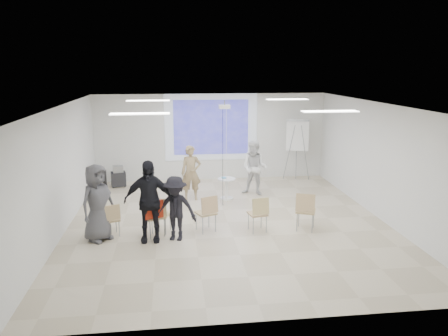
{
  "coord_description": "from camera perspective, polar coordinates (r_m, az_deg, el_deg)",
  "views": [
    {
      "loc": [
        -1.38,
        -10.5,
        3.9
      ],
      "look_at": [
        0.0,
        0.8,
        1.25
      ],
      "focal_mm": 35.0,
      "sensor_mm": 36.0,
      "label": 1
    }
  ],
  "objects": [
    {
      "name": "chair_right_far",
      "position": [
        10.72,
        10.61,
        -5.21
      ],
      "size": [
        0.61,
        0.62,
        0.97
      ],
      "rotation": [
        0.0,
        0.0,
        -0.4
      ],
      "color": "tan",
      "rests_on": "floor"
    },
    {
      "name": "laptop",
      "position": [
        10.65,
        -8.24,
        -5.78
      ],
      "size": [
        0.39,
        0.33,
        0.03
      ],
      "primitive_type": "imported",
      "rotation": [
        0.0,
        0.0,
        2.81
      ],
      "color": "black",
      "rests_on": "chair_left_inner"
    },
    {
      "name": "audience_mid",
      "position": [
        10.0,
        -6.38,
        -4.73
      ],
      "size": [
        1.23,
        0.89,
        1.7
      ],
      "primitive_type": "imported",
      "rotation": [
        0.0,
        0.0,
        -0.29
      ],
      "color": "black",
      "rests_on": "floor"
    },
    {
      "name": "ceiling",
      "position": [
        10.63,
        0.53,
        8.51
      ],
      "size": [
        8.0,
        9.0,
        0.1
      ],
      "primitive_type": "cube",
      "color": "white",
      "rests_on": "wall_back"
    },
    {
      "name": "chair_left_inner",
      "position": [
        10.55,
        -8.4,
        -5.7
      ],
      "size": [
        0.54,
        0.56,
        0.89
      ],
      "rotation": [
        0.0,
        0.0,
        -0.34
      ],
      "color": "tan",
      "rests_on": "floor"
    },
    {
      "name": "audience_left",
      "position": [
        9.96,
        -9.86,
        -3.53
      ],
      "size": [
        1.29,
        0.81,
        2.17
      ],
      "primitive_type": "imported",
      "rotation": [
        0.0,
        0.0,
        -0.05
      ],
      "color": "black",
      "rests_on": "floor"
    },
    {
      "name": "pedestal_table",
      "position": [
        13.11,
        0.33,
        -2.53
      ],
      "size": [
        0.61,
        0.61,
        0.66
      ],
      "rotation": [
        0.0,
        0.0,
        0.16
      ],
      "color": "white",
      "rests_on": "floor"
    },
    {
      "name": "player_right",
      "position": [
        13.47,
        4.04,
        0.38
      ],
      "size": [
        1.13,
        1.04,
        1.88
      ],
      "primitive_type": "imported",
      "rotation": [
        0.0,
        0.0,
        -0.44
      ],
      "color": "white",
      "rests_on": "floor"
    },
    {
      "name": "fluor_panel_sw",
      "position": [
        9.07,
        -10.93,
        6.98
      ],
      "size": [
        1.2,
        0.3,
        0.02
      ],
      "primitive_type": "cube",
      "color": "white",
      "rests_on": "ceiling"
    },
    {
      "name": "controller_right",
      "position": [
        13.61,
        3.12,
        1.94
      ],
      "size": [
        0.09,
        0.13,
        0.04
      ],
      "primitive_type": "cube",
      "rotation": [
        0.0,
        0.0,
        -0.44
      ],
      "color": "silver",
      "rests_on": "player_right"
    },
    {
      "name": "ceiling_projector",
      "position": [
        12.14,
        0.07,
        7.38
      ],
      "size": [
        0.3,
        0.25,
        3.0
      ],
      "color": "white",
      "rests_on": "ceiling"
    },
    {
      "name": "wall_left",
      "position": [
        11.1,
        -20.7,
        -0.25
      ],
      "size": [
        0.1,
        9.0,
        3.0
      ],
      "primitive_type": "cube",
      "color": "silver",
      "rests_on": "floor"
    },
    {
      "name": "chair_left_mid",
      "position": [
        10.32,
        -8.94,
        -6.0
      ],
      "size": [
        0.58,
        0.6,
        0.93
      ],
      "rotation": [
        0.0,
        0.0,
        0.39
      ],
      "color": "tan",
      "rests_on": "floor"
    },
    {
      "name": "fluor_panel_ne",
      "position": [
        12.98,
        8.25,
        8.86
      ],
      "size": [
        1.2,
        0.3,
        0.02
      ],
      "primitive_type": "cube",
      "color": "white",
      "rests_on": "ceiling"
    },
    {
      "name": "wall_right",
      "position": [
        12.06,
        19.96,
        0.83
      ],
      "size": [
        0.1,
        9.0,
        3.0
      ],
      "primitive_type": "cube",
      "color": "silver",
      "rests_on": "floor"
    },
    {
      "name": "chair_center",
      "position": [
        10.49,
        -2.2,
        -5.57
      ],
      "size": [
        0.58,
        0.59,
        0.92
      ],
      "rotation": [
        0.0,
        0.0,
        0.4
      ],
      "color": "tan",
      "rests_on": "floor"
    },
    {
      "name": "fluor_panel_nw",
      "position": [
        12.55,
        -9.89,
        8.66
      ],
      "size": [
        1.2,
        0.3,
        0.02
      ],
      "primitive_type": "cube",
      "color": "white",
      "rests_on": "ceiling"
    },
    {
      "name": "fluor_panel_se",
      "position": [
        9.66,
        13.66,
        7.21
      ],
      "size": [
        1.2,
        0.3,
        0.02
      ],
      "primitive_type": "cube",
      "color": "white",
      "rests_on": "ceiling"
    },
    {
      "name": "flipchart_easel",
      "position": [
        15.35,
        9.57,
        4.17
      ],
      "size": [
        0.9,
        0.7,
        2.12
      ],
      "rotation": [
        0.0,
        0.0,
        -0.23
      ],
      "color": "#93959B",
      "rests_on": "floor"
    },
    {
      "name": "wall_back",
      "position": [
        15.3,
        -1.7,
        4.08
      ],
      "size": [
        8.0,
        0.1,
        3.0
      ],
      "primitive_type": "cube",
      "color": "silver",
      "rests_on": "floor"
    },
    {
      "name": "projection_image",
      "position": [
        15.17,
        -1.68,
        5.34
      ],
      "size": [
        2.6,
        0.01,
        1.9
      ],
      "primitive_type": "cube",
      "color": "#3334AE",
      "rests_on": "wall_back"
    },
    {
      "name": "audience_outer",
      "position": [
        10.29,
        -16.23,
        -3.8
      ],
      "size": [
        1.14,
        1.15,
        2.0
      ],
      "primitive_type": "imported",
      "rotation": [
        0.0,
        0.0,
        0.83
      ],
      "color": "#515055",
      "rests_on": "floor"
    },
    {
      "name": "controller_left",
      "position": [
        13.16,
        -3.62,
        1.35
      ],
      "size": [
        0.05,
        0.13,
        0.04
      ],
      "primitive_type": "cube",
      "rotation": [
        0.0,
        0.0,
        0.02
      ],
      "color": "white",
      "rests_on": "player_left"
    },
    {
      "name": "projection_halo",
      "position": [
        15.19,
        -1.69,
        5.34
      ],
      "size": [
        3.2,
        0.01,
        2.3
      ],
      "primitive_type": "cube",
      "color": "silver",
      "rests_on": "wall_back"
    },
    {
      "name": "chair_far_left",
      "position": [
        10.56,
        -14.51,
        -6.27
      ],
      "size": [
        0.49,
        0.51,
        0.8
      ],
      "rotation": [
        0.0,
        0.0,
        0.35
      ],
      "color": "tan",
      "rests_on": "floor"
    },
    {
      "name": "av_cart",
      "position": [
        14.91,
        -13.63,
        -1.17
      ],
      "size": [
        0.53,
        0.46,
        0.7
      ],
      "rotation": [
        0.0,
        0.0,
        0.2
      ],
      "color": "black",
      "rests_on": "floor"
    },
    {
      "name": "red_jacket",
      "position": [
        10.13,
        -9.17,
        -5.36
      ],
      "size": [
        0.44,
        0.25,
        0.41
      ],
      "primitive_type": "cube",
      "rotation": [
        0.0,
        0.0,
        0.39
      ],
      "color": "#B32B16",
      "rests_on": "chair_left_mid"
    },
    {
      "name": "chair_right_inner",
      "position": [
        10.5,
        4.56,
        -5.68
      ],
      "size": [
        0.49,
        0.51,
        0.89
      ],
      "rotation": [
        0.0,
        0.0,
        0.18
      ],
      "color": "tan",
      "rests_on": "floor"
    },
    {
      "name": "floor",
      "position": [
        11.31,
        0.49,
        -7.35
      ],
      "size": [
        8.0,
        9.0,
        0.1
      ],
      "primitive_type": "cube",
      "color": "beige",
      "rests_on": "ground"
    },
    {
      "name": "player_left",
      "position": [
        12.97,
        -4.33,
        -0.17
      ],
      "size": [
        0.69,
        0.48,
        1.86
      ],
      "primitive_type": "imported",
      "rotation": [
        0.0,
        0.0,
        0.02
      ],
      "color": "#9F8761",
      "rests_on": "floor"
    }
  ]
}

